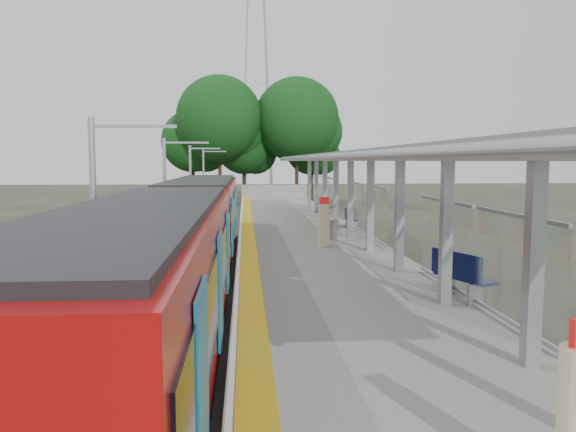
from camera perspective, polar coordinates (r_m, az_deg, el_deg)
The scene contains 14 objects.
trackbed at distance 27.08m, azimuth -8.19°, elevation -3.49°, with size 3.00×70.00×0.24m, color #59544C.
platform at distance 27.10m, azimuth 1.35°, elevation -2.61°, with size 6.00×50.00×1.00m, color gray.
tactile_strip at distance 26.89m, azimuth -4.07°, elevation -1.59°, with size 0.60×50.00×0.02m, color gold.
end_fence at distance 51.78m, azimuth -1.41°, elevation 2.54°, with size 6.00×0.10×1.20m, color #9EA0A5.
train at distance 17.27m, azimuth -10.39°, elevation -2.22°, with size 2.74×27.60×3.62m.
canopy at distance 23.27m, azimuth 6.27°, elevation 5.14°, with size 3.27×38.00×3.66m.
pylon at distance 81.03m, azimuth -3.25°, elevation 16.01°, with size 8.00×4.00×38.00m, color #9EA0A5, non-canonical shape.
tree_cluster at distance 58.71m, azimuth -3.56°, elevation 8.89°, with size 18.95×11.34×12.97m.
catenary_masts at distance 25.97m, azimuth -12.20°, elevation 2.25°, with size 2.08×48.16×5.40m.
bench_near at distance 14.52m, azimuth 17.14°, elevation -5.64°, with size 1.13×1.76×1.16m.
bench_mid at distance 28.68m, azimuth 6.29°, elevation -0.16°, with size 0.43×1.41×0.97m.
bench_far at distance 35.94m, azimuth 3.89°, elevation 0.98°, with size 0.63×1.39×0.91m.
info_pillar_far at distance 22.17m, azimuth 3.68°, elevation -0.94°, with size 0.44×0.44×1.96m.
litter_bin at distance 24.21m, azimuth 4.62°, elevation -1.42°, with size 0.41×0.41×0.84m, color #9EA0A5.
Camera 1 is at (-2.68, -6.68, 4.38)m, focal length 35.00 mm.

